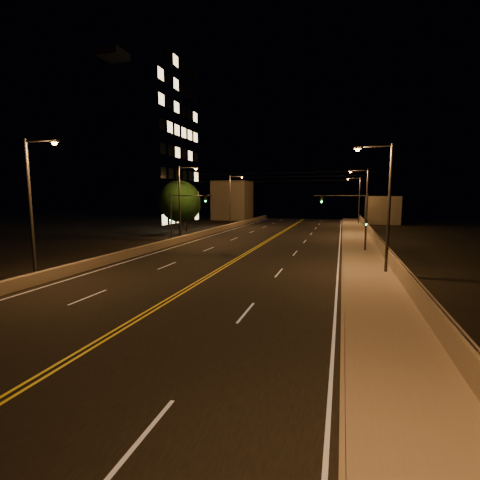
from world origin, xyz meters
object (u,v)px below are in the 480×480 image
(traffic_signal_right, at_px, (355,215))
(streetlight_1, at_px, (385,201))
(streetlight_3, at_px, (358,198))
(streetlight_6, at_px, (231,198))
(streetlight_4, at_px, (33,201))
(building_tower, at_px, (117,145))
(tree_1, at_px, (186,206))
(traffic_signal_left, at_px, (179,213))
(tree_0, at_px, (180,201))
(streetlight_5, at_px, (182,199))
(streetlight_2, at_px, (365,198))

(traffic_signal_right, bearing_deg, streetlight_1, -80.94)
(streetlight_3, bearing_deg, streetlight_6, -150.65)
(streetlight_4, relative_size, building_tower, 0.31)
(tree_1, bearing_deg, traffic_signal_left, -67.36)
(streetlight_4, height_order, tree_0, streetlight_4)
(building_tower, height_order, tree_0, building_tower)
(tree_1, bearing_deg, streetlight_4, -81.33)
(streetlight_3, relative_size, tree_0, 1.18)
(traffic_signal_left, relative_size, tree_0, 0.76)
(streetlight_3, height_order, streetlight_6, same)
(streetlight_1, relative_size, streetlight_6, 1.00)
(streetlight_4, distance_m, traffic_signal_left, 18.11)
(traffic_signal_right, xyz_separation_m, traffic_signal_left, (-18.72, 0.00, 0.00))
(streetlight_3, xyz_separation_m, streetlight_5, (-21.44, -31.71, 0.00))
(streetlight_4, xyz_separation_m, tree_0, (-2.50, 25.65, -0.42))
(streetlight_3, xyz_separation_m, building_tower, (-40.28, -17.53, 8.93))
(streetlight_2, height_order, streetlight_6, same)
(streetlight_5, xyz_separation_m, building_tower, (-18.84, 14.18, 8.93))
(streetlight_3, bearing_deg, traffic_signal_left, -120.23)
(streetlight_3, distance_m, tree_1, 33.20)
(traffic_signal_left, bearing_deg, streetlight_1, -25.70)
(streetlight_3, xyz_separation_m, traffic_signal_right, (-1.56, -34.80, -1.54))
(streetlight_2, relative_size, traffic_signal_right, 1.56)
(streetlight_2, distance_m, traffic_signal_right, 13.65)
(tree_0, xyz_separation_m, tree_1, (-2.50, 7.10, -0.81))
(streetlight_3, relative_size, tree_1, 1.42)
(streetlight_6, distance_m, traffic_signal_left, 22.83)
(traffic_signal_right, bearing_deg, streetlight_5, 171.16)
(traffic_signal_right, distance_m, tree_0, 23.68)
(traffic_signal_left, bearing_deg, streetlight_6, 92.91)
(streetlight_1, bearing_deg, streetlight_2, 90.00)
(streetlight_1, relative_size, streetlight_4, 1.00)
(traffic_signal_left, bearing_deg, building_tower, 139.18)
(traffic_signal_right, bearing_deg, tree_0, 161.13)
(streetlight_5, bearing_deg, streetlight_4, -90.00)
(traffic_signal_right, xyz_separation_m, building_tower, (-38.72, 17.27, 10.47))
(tree_0, height_order, tree_1, tree_0)
(streetlight_5, xyz_separation_m, traffic_signal_right, (19.88, -3.09, -1.54))
(streetlight_2, xyz_separation_m, streetlight_5, (-21.44, -10.38, 0.00))
(traffic_signal_left, xyz_separation_m, building_tower, (-20.00, 17.27, 10.47))
(traffic_signal_left, bearing_deg, streetlight_3, 59.77)
(streetlight_1, xyz_separation_m, streetlight_6, (-21.44, 32.51, 0.00))
(streetlight_1, bearing_deg, streetlight_3, 90.00)
(streetlight_1, height_order, tree_0, streetlight_1)
(streetlight_4, xyz_separation_m, streetlight_6, (0.00, 40.75, 0.00))
(streetlight_4, distance_m, tree_1, 33.16)
(streetlight_5, relative_size, streetlight_6, 1.00)
(building_tower, bearing_deg, streetlight_1, -33.87)
(building_tower, bearing_deg, streetlight_5, -36.96)
(traffic_signal_left, xyz_separation_m, tree_1, (-6.15, 14.75, 0.31))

